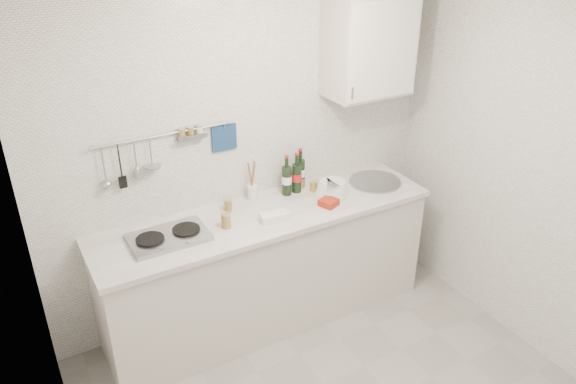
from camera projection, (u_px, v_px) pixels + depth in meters
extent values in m
cube|color=silver|center=(245.00, 154.00, 3.98)|extent=(3.00, 0.02, 2.50)
cube|color=silver|center=(59.00, 350.00, 2.25)|extent=(0.02, 2.80, 2.50)
cube|color=silver|center=(554.00, 184.00, 3.56)|extent=(0.02, 2.80, 2.50)
cube|color=beige|center=(267.00, 269.00, 4.13)|extent=(2.40, 0.60, 0.88)
cube|color=white|center=(266.00, 215.00, 3.91)|extent=(2.44, 0.64, 0.04)
cube|color=black|center=(266.00, 309.00, 4.32)|extent=(2.34, 0.52, 0.10)
cube|color=#93969B|center=(169.00, 237.00, 3.59)|extent=(0.50, 0.32, 0.03)
cylinder|color=black|center=(150.00, 239.00, 3.53)|extent=(0.18, 0.18, 0.01)
cylinder|color=black|center=(186.00, 229.00, 3.63)|extent=(0.18, 0.18, 0.01)
cylinder|color=#93969B|center=(375.00, 182.00, 4.32)|extent=(0.40, 0.40, 0.02)
cylinder|color=#93969B|center=(374.00, 188.00, 4.34)|extent=(0.34, 0.34, 0.10)
cylinder|color=#93969B|center=(165.00, 135.00, 3.58)|extent=(0.95, 0.02, 0.02)
cube|color=navy|center=(224.00, 138.00, 3.83)|extent=(0.18, 0.02, 0.18)
cube|color=beige|center=(369.00, 45.00, 3.92)|extent=(0.60, 0.35, 0.70)
cube|color=white|center=(385.00, 51.00, 3.78)|extent=(0.56, 0.01, 0.66)
cylinder|color=#93969B|center=(352.00, 93.00, 3.77)|extent=(0.01, 0.01, 0.08)
cylinder|color=#526ABB|center=(145.00, 238.00, 3.59)|extent=(0.24, 0.24, 0.01)
cylinder|color=#526ABB|center=(146.00, 236.00, 3.59)|extent=(0.23, 0.23, 0.01)
cylinder|color=white|center=(330.00, 195.00, 4.12)|extent=(0.23, 0.23, 0.01)
cylinder|color=white|center=(331.00, 193.00, 4.12)|extent=(0.23, 0.23, 0.01)
cylinder|color=white|center=(331.00, 192.00, 4.12)|extent=(0.22, 0.22, 0.01)
cylinder|color=white|center=(331.00, 190.00, 4.12)|extent=(0.21, 0.21, 0.01)
cylinder|color=white|center=(332.00, 188.00, 4.12)|extent=(0.21, 0.21, 0.01)
cylinder|color=white|center=(332.00, 186.00, 4.12)|extent=(0.20, 0.20, 0.01)
cylinder|color=white|center=(333.00, 184.00, 4.12)|extent=(0.20, 0.20, 0.01)
cylinder|color=white|center=(333.00, 182.00, 4.11)|extent=(0.19, 0.19, 0.01)
cube|color=white|center=(275.00, 217.00, 3.79)|extent=(0.20, 0.12, 0.06)
cube|color=#BB3114|center=(329.00, 202.00, 3.98)|extent=(0.15, 0.15, 0.05)
cylinder|color=white|center=(252.00, 192.00, 4.06)|extent=(0.07, 0.07, 0.11)
cylinder|color=#905839|center=(253.00, 175.00, 4.00)|extent=(0.03, 0.05, 0.22)
cylinder|color=#905839|center=(250.00, 176.00, 4.00)|extent=(0.04, 0.04, 0.20)
cylinder|color=olive|center=(228.00, 205.00, 3.92)|extent=(0.06, 0.06, 0.08)
cylinder|color=tan|center=(228.00, 200.00, 3.90)|extent=(0.06, 0.06, 0.01)
cylinder|color=olive|center=(300.00, 184.00, 4.23)|extent=(0.05, 0.05, 0.07)
cylinder|color=tan|center=(300.00, 179.00, 4.21)|extent=(0.06, 0.06, 0.01)
cylinder|color=olive|center=(314.00, 186.00, 4.18)|extent=(0.06, 0.06, 0.07)
cylinder|color=tan|center=(314.00, 182.00, 4.16)|extent=(0.06, 0.06, 0.01)
cylinder|color=olive|center=(226.00, 221.00, 3.71)|extent=(0.06, 0.06, 0.10)
cylinder|color=tan|center=(225.00, 214.00, 3.68)|extent=(0.07, 0.07, 0.01)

